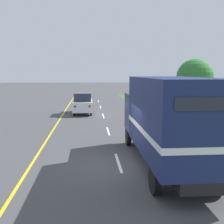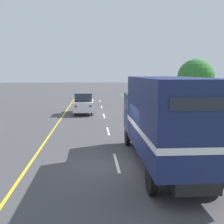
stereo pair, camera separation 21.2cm
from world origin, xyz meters
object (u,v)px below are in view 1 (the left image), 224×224
object	(u,v)px
horse_trailer_truck	(167,118)
lead_car_white	(83,103)
delineator_post	(196,138)
roadside_tree_near	(195,77)
roadside_tree_mid	(195,73)
highway_sign	(188,105)

from	to	relation	value
horse_trailer_truck	lead_car_white	size ratio (longest dim) A/B	2.04
horse_trailer_truck	lead_car_white	world-z (taller)	horse_trailer_truck
delineator_post	roadside_tree_near	bearing A→B (deg)	69.84
lead_car_white	roadside_tree_mid	xyz separation A→B (m)	(12.67, 4.88, 2.83)
roadside_tree_mid	roadside_tree_near	bearing A→B (deg)	-111.26
highway_sign	roadside_tree_near	distance (m)	6.23
highway_sign	delineator_post	size ratio (longest dim) A/B	2.79
roadside_tree_mid	horse_trailer_truck	bearing A→B (deg)	-113.65
roadside_tree_near	roadside_tree_mid	bearing A→B (deg)	68.74
highway_sign	roadside_tree_mid	world-z (taller)	roadside_tree_mid
horse_trailer_truck	roadside_tree_near	distance (m)	14.99
roadside_tree_mid	lead_car_white	bearing A→B (deg)	-158.92
horse_trailer_truck	delineator_post	bearing A→B (deg)	51.06
horse_trailer_truck	roadside_tree_near	xyz separation A→B (m)	(6.27, 13.55, 1.40)
roadside_tree_near	lead_car_white	bearing A→B (deg)	168.57
horse_trailer_truck	roadside_tree_near	size ratio (longest dim) A/B	1.63
lead_car_white	roadside_tree_near	xyz separation A→B (m)	(9.98, -2.02, 2.44)
horse_trailer_truck	delineator_post	distance (m)	4.07
roadside_tree_mid	delineator_post	xyz separation A→B (m)	(-6.58, -17.51, -3.32)
roadside_tree_mid	delineator_post	distance (m)	19.00
lead_car_white	roadside_tree_mid	bearing A→B (deg)	21.08
lead_car_white	roadside_tree_near	world-z (taller)	roadside_tree_near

